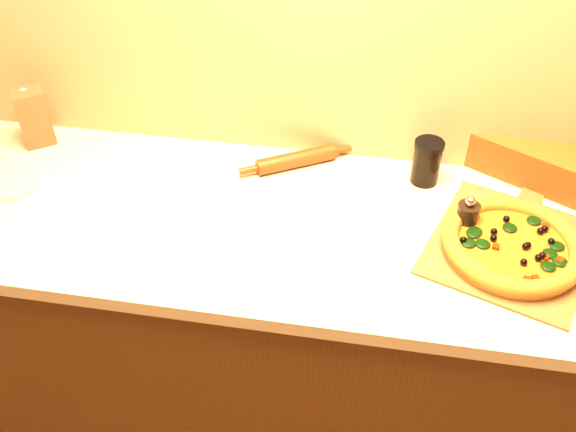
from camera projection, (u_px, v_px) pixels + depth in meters
The scene contains 11 objects.
cabinet at pixel (312, 338), 1.98m from camera, with size 2.80×0.65×0.86m, color #4D2F10.
countertop at pixel (317, 230), 1.68m from camera, with size 2.84×0.68×0.04m, color beige.
pizza_peel at pixel (511, 243), 1.61m from camera, with size 0.48×0.59×0.01m.
pizza at pixel (512, 245), 1.56m from camera, with size 0.34×0.34×0.05m.
pepper_grinder at pixel (467, 216), 1.62m from camera, with size 0.06×0.06×0.11m.
rolling_pin at pixel (296, 159), 1.85m from camera, with size 0.31×0.19×0.05m.
bread_bag at pixel (535, 162), 1.78m from camera, with size 0.40×0.13×0.11m, color brown.
wine_glass at pixel (28, 104), 1.88m from camera, with size 0.07×0.07×0.18m.
paper_bag at pixel (34, 118), 1.90m from camera, with size 0.09×0.07×0.17m, color brown.
dark_jar at pixel (427, 162), 1.77m from camera, with size 0.08×0.08×0.13m.
side_plate at pixel (10, 183), 1.79m from camera, with size 0.16×0.16×0.02m, color beige.
Camera 1 is at (0.14, 0.18, 2.00)m, focal length 40.00 mm.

